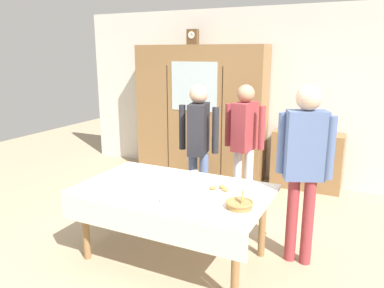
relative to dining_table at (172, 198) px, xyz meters
name	(u,v)px	position (x,y,z in m)	size (l,w,h in m)	color
ground_plane	(184,248)	(0.00, 0.24, -0.65)	(12.00, 12.00, 0.00)	tan
back_wall	(259,95)	(0.00, 2.89, 0.70)	(6.40, 0.10, 2.70)	silver
dining_table	(172,198)	(0.00, 0.00, 0.00)	(1.84, 1.10, 0.74)	olive
wall_cabinet	(200,111)	(-0.90, 2.59, 0.41)	(2.19, 0.46, 2.14)	olive
mantel_clock	(193,37)	(-1.03, 2.59, 1.60)	(0.18, 0.11, 0.24)	brown
bookshelf_low	(307,161)	(0.85, 2.64, -0.22)	(1.02, 0.35, 0.86)	olive
book_stack	(309,130)	(0.85, 2.64, 0.25)	(0.16, 0.21, 0.09)	#B29333
tea_cup_mid_left	(103,187)	(-0.59, -0.30, 0.12)	(0.13, 0.13, 0.06)	white
tea_cup_far_right	(180,184)	(0.04, 0.09, 0.12)	(0.13, 0.13, 0.06)	white
tea_cup_near_left	(195,174)	(0.04, 0.43, 0.12)	(0.13, 0.13, 0.06)	white
tea_cup_far_left	(165,201)	(0.11, -0.33, 0.12)	(0.13, 0.13, 0.06)	white
bread_basket	(240,204)	(0.73, -0.14, 0.12)	(0.24, 0.24, 0.16)	#9E7542
pastry_plate	(219,190)	(0.43, 0.14, 0.10)	(0.28, 0.28, 0.05)	white
spoon_near_right	(149,180)	(-0.34, 0.12, 0.09)	(0.12, 0.02, 0.01)	silver
spoon_near_left	(255,197)	(0.77, 0.15, 0.09)	(0.12, 0.02, 0.01)	silver
spoon_front_edge	(182,194)	(0.15, -0.09, 0.09)	(0.12, 0.02, 0.01)	silver
person_by_cabinet	(198,138)	(-0.20, 1.04, 0.35)	(0.52, 0.39, 1.65)	slate
person_near_right_end	(244,136)	(0.24, 1.47, 0.34)	(0.52, 0.39, 1.64)	silver
person_beside_shelf	(304,158)	(1.13, 0.50, 0.42)	(0.52, 0.32, 1.75)	#933338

